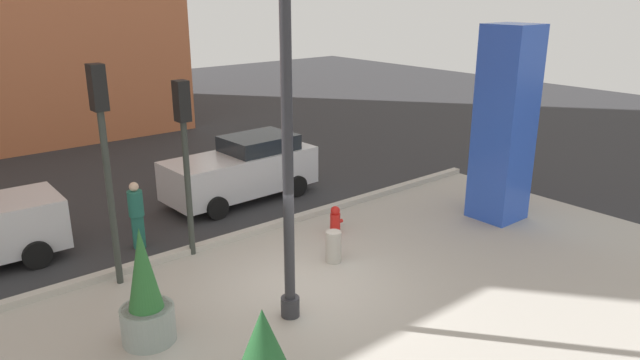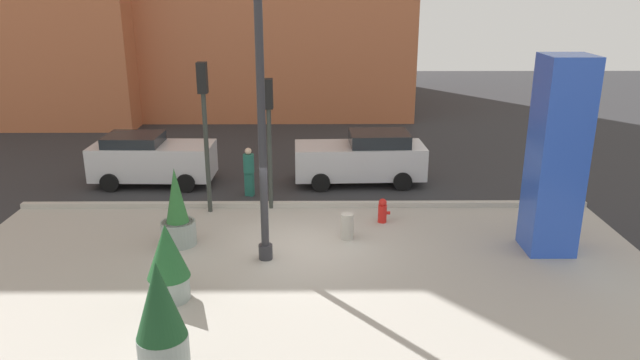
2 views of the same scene
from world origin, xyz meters
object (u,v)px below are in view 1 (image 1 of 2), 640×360
(fire_hydrant, at_px, (335,220))
(traffic_light_corner, at_px, (184,140))
(potted_plant_curbside, at_px, (146,298))
(concrete_bollard, at_px, (333,247))
(art_pillar_blue, at_px, (505,125))
(traffic_light_far_side, at_px, (104,141))
(pedestrian_by_curb, at_px, (136,212))
(lamp_post, at_px, (287,144))
(car_intersection, at_px, (243,169))

(fire_hydrant, bearing_deg, traffic_light_corner, 160.05)
(potted_plant_curbside, relative_size, concrete_bollard, 2.91)
(art_pillar_blue, height_order, traffic_light_far_side, art_pillar_blue)
(pedestrian_by_curb, bearing_deg, concrete_bollard, -49.56)
(lamp_post, xyz_separation_m, fire_hydrant, (3.29, 2.47, -3.04))
(car_intersection, bearing_deg, potted_plant_curbside, -135.47)
(lamp_post, xyz_separation_m, traffic_light_corner, (-0.12, 3.70, -0.63))
(concrete_bollard, height_order, pedestrian_by_curb, pedestrian_by_curb)
(traffic_light_far_side, bearing_deg, potted_plant_curbside, -99.98)
(concrete_bollard, xyz_separation_m, car_intersection, (0.77, 4.97, 0.54))
(concrete_bollard, bearing_deg, art_pillar_blue, -7.86)
(art_pillar_blue, height_order, traffic_light_corner, art_pillar_blue)
(potted_plant_curbside, xyz_separation_m, concrete_bollard, (4.61, 0.32, -0.48))
(concrete_bollard, bearing_deg, traffic_light_corner, 133.11)
(lamp_post, xyz_separation_m, concrete_bollard, (2.17, 1.25, -3.04))
(art_pillar_blue, height_order, pedestrian_by_curb, art_pillar_blue)
(potted_plant_curbside, relative_size, traffic_light_corner, 0.53)
(art_pillar_blue, relative_size, car_intersection, 1.12)
(art_pillar_blue, distance_m, concrete_bollard, 5.78)
(art_pillar_blue, relative_size, potted_plant_curbside, 2.37)
(lamp_post, bearing_deg, pedestrian_by_curb, 100.66)
(potted_plant_curbside, xyz_separation_m, fire_hydrant, (5.72, 1.53, -0.49))
(art_pillar_blue, distance_m, pedestrian_by_curb, 9.59)
(concrete_bollard, distance_m, car_intersection, 5.06)
(art_pillar_blue, height_order, potted_plant_curbside, art_pillar_blue)
(lamp_post, distance_m, concrete_bollard, 3.94)
(potted_plant_curbside, relative_size, fire_hydrant, 2.91)
(traffic_light_corner, distance_m, car_intersection, 4.38)
(art_pillar_blue, bearing_deg, traffic_light_corner, 157.25)
(lamp_post, bearing_deg, car_intersection, 64.70)
(lamp_post, bearing_deg, fire_hydrant, 36.89)
(traffic_light_corner, xyz_separation_m, car_intersection, (3.06, 2.52, -1.86))
(potted_plant_curbside, distance_m, car_intersection, 7.54)
(potted_plant_curbside, bearing_deg, car_intersection, 44.53)
(lamp_post, height_order, potted_plant_curbside, lamp_post)
(traffic_light_far_side, bearing_deg, concrete_bollard, -27.17)
(pedestrian_by_curb, bearing_deg, traffic_light_corner, -55.86)
(concrete_bollard, relative_size, car_intersection, 0.16)
(art_pillar_blue, xyz_separation_m, traffic_light_far_side, (-9.46, 2.87, 0.54))
(fire_hydrant, bearing_deg, concrete_bollard, -132.56)
(traffic_light_corner, bearing_deg, car_intersection, 39.47)
(traffic_light_far_side, bearing_deg, fire_hydrant, -9.98)
(concrete_bollard, xyz_separation_m, traffic_light_far_side, (-4.17, 2.14, 2.74))
(art_pillar_blue, bearing_deg, fire_hydrant, 155.06)
(fire_hydrant, relative_size, traffic_light_far_side, 0.16)
(potted_plant_curbside, height_order, traffic_light_far_side, traffic_light_far_side)
(lamp_post, relative_size, pedestrian_by_curb, 4.22)
(potted_plant_curbside, xyz_separation_m, traffic_light_far_side, (0.43, 2.46, 2.26))
(fire_hydrant, distance_m, traffic_light_far_side, 6.03)
(potted_plant_curbside, bearing_deg, traffic_light_corner, 50.09)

